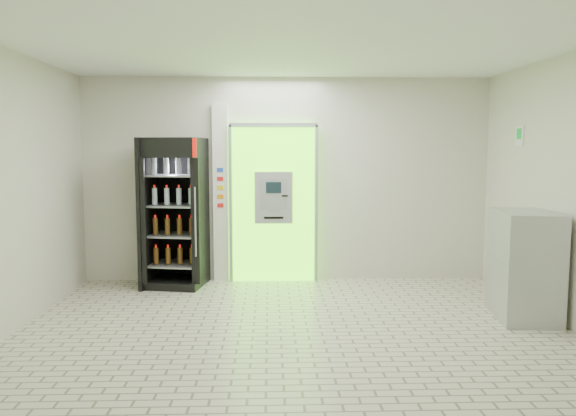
{
  "coord_description": "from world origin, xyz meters",
  "views": [
    {
      "loc": [
        -0.26,
        -5.82,
        1.95
      ],
      "look_at": [
        -0.03,
        1.2,
        1.21
      ],
      "focal_mm": 35.0,
      "sensor_mm": 36.0,
      "label": 1
    }
  ],
  "objects": [
    {
      "name": "atm_assembly",
      "position": [
        -0.2,
        2.41,
        1.17
      ],
      "size": [
        1.3,
        0.24,
        2.33
      ],
      "color": "#54E711",
      "rests_on": "ground"
    },
    {
      "name": "steel_cabinet",
      "position": [
        2.68,
        0.44,
        0.62
      ],
      "size": [
        0.74,
        1.0,
        1.24
      ],
      "rotation": [
        0.0,
        0.0,
        -0.13
      ],
      "color": "#A3A6AB",
      "rests_on": "ground"
    },
    {
      "name": "exit_sign",
      "position": [
        2.99,
        1.4,
        2.12
      ],
      "size": [
        0.02,
        0.22,
        0.26
      ],
      "color": "white",
      "rests_on": "room_shell"
    },
    {
      "name": "room_shell",
      "position": [
        0.0,
        0.0,
        1.84
      ],
      "size": [
        6.0,
        6.0,
        6.0
      ],
      "color": "beige",
      "rests_on": "ground"
    },
    {
      "name": "ground",
      "position": [
        0.0,
        0.0,
        0.0
      ],
      "size": [
        6.0,
        6.0,
        0.0
      ],
      "primitive_type": "plane",
      "color": "beige",
      "rests_on": "ground"
    },
    {
      "name": "beverage_cooler",
      "position": [
        -1.61,
        2.15,
        1.01
      ],
      "size": [
        0.91,
        0.86,
        2.11
      ],
      "rotation": [
        0.0,
        0.0,
        -0.18
      ],
      "color": "black",
      "rests_on": "ground"
    },
    {
      "name": "pillar",
      "position": [
        -0.98,
        2.45,
        1.3
      ],
      "size": [
        0.22,
        0.11,
        2.6
      ],
      "color": "silver",
      "rests_on": "ground"
    }
  ]
}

